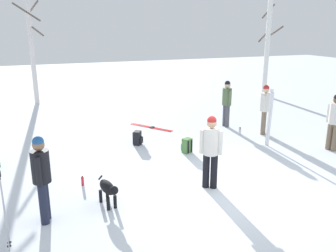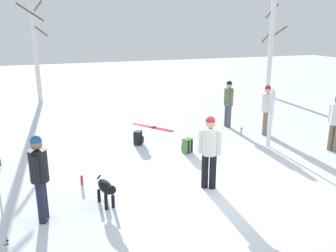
% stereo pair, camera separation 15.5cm
% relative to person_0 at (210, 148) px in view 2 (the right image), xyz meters
% --- Properties ---
extents(ground_plane, '(60.00, 60.00, 0.00)m').
position_rel_person_0_xyz_m(ground_plane, '(0.17, -0.25, -0.98)').
color(ground_plane, white).
extents(person_0, '(0.45, 0.34, 1.72)m').
position_rel_person_0_xyz_m(person_0, '(0.00, 0.00, 0.00)').
color(person_0, black).
rests_on(person_0, ground_plane).
extents(person_1, '(0.34, 0.51, 1.72)m').
position_rel_person_0_xyz_m(person_1, '(-3.62, -0.14, 0.00)').
color(person_1, '#1E2338').
rests_on(person_1, ground_plane).
extents(person_2, '(0.34, 0.51, 1.72)m').
position_rel_person_0_xyz_m(person_2, '(4.63, 0.92, 0.00)').
color(person_2, '#72604C').
rests_on(person_2, ground_plane).
extents(person_3, '(0.34, 0.52, 1.72)m').
position_rel_person_0_xyz_m(person_3, '(3.01, 4.36, 0.00)').
color(person_3, '#4C4C56').
rests_on(person_3, ground_plane).
extents(person_4, '(0.37, 0.42, 1.72)m').
position_rel_person_0_xyz_m(person_4, '(3.73, 3.06, 0.00)').
color(person_4, '#72604C').
rests_on(person_4, ground_plane).
extents(dog, '(0.34, 0.89, 0.57)m').
position_rel_person_0_xyz_m(dog, '(-2.37, -0.00, -0.59)').
color(dog, black).
rests_on(dog, ground_plane).
extents(ski_pair_planted_0, '(0.07, 0.18, 1.80)m').
position_rel_person_0_xyz_m(ski_pair_planted_0, '(3.10, 1.95, -0.09)').
color(ski_pair_planted_0, white).
rests_on(ski_pair_planted_0, ground_plane).
extents(ski_pair_lying_0, '(1.18, 1.62, 0.05)m').
position_rel_person_0_xyz_m(ski_pair_lying_0, '(0.36, 5.23, -0.97)').
color(ski_pair_lying_0, red).
rests_on(ski_pair_lying_0, ground_plane).
extents(ski_poles_0, '(0.07, 0.21, 1.39)m').
position_rel_person_0_xyz_m(ski_poles_0, '(-4.25, -0.81, -0.24)').
color(ski_poles_0, '#B2B2BC').
rests_on(ski_poles_0, ground_plane).
extents(backpack_1, '(0.34, 0.34, 0.44)m').
position_rel_person_0_xyz_m(backpack_1, '(-0.66, 3.55, -0.77)').
color(backpack_1, black).
rests_on(backpack_1, ground_plane).
extents(backpack_2, '(0.32, 0.34, 0.44)m').
position_rel_person_0_xyz_m(backpack_2, '(0.48, 2.31, -0.77)').
color(backpack_2, '#4C7F3F').
rests_on(backpack_2, ground_plane).
extents(water_bottle_0, '(0.08, 0.08, 0.27)m').
position_rel_person_0_xyz_m(water_bottle_0, '(2.90, 3.23, -0.85)').
color(water_bottle_0, silver).
rests_on(water_bottle_0, ground_plane).
extents(water_bottle_1, '(0.06, 0.06, 0.26)m').
position_rel_person_0_xyz_m(water_bottle_1, '(-2.73, 1.19, -0.86)').
color(water_bottle_1, red).
rests_on(water_bottle_1, ground_plane).
extents(birch_tree_2, '(1.25, 1.16, 5.21)m').
position_rel_person_0_xyz_m(birch_tree_2, '(-3.39, 11.20, 1.72)').
color(birch_tree_2, silver).
rests_on(birch_tree_2, ground_plane).
extents(birch_tree_3, '(1.00, 1.03, 5.05)m').
position_rel_person_0_xyz_m(birch_tree_3, '(8.04, 8.87, 1.62)').
color(birch_tree_3, white).
rests_on(birch_tree_3, ground_plane).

